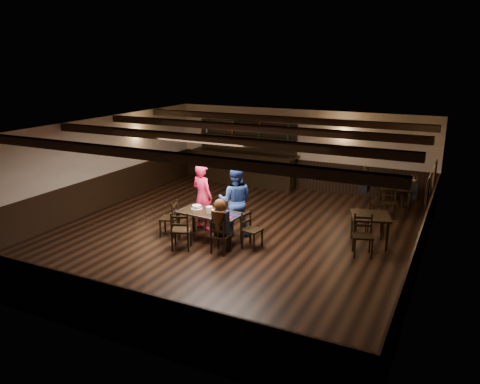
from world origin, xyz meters
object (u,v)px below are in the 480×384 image
at_px(man_blue, 235,201).
at_px(bar_counter, 245,164).
at_px(woman_pink, 202,197).
at_px(cake, 197,207).
at_px(chair_near_left, 181,228).
at_px(dining_table, 210,216).
at_px(chair_near_right, 219,234).

distance_m(man_blue, bar_counter, 5.04).
distance_m(woman_pink, cake, 0.62).
bearing_deg(chair_near_left, cake, 95.78).
bearing_deg(woman_pink, chair_near_left, 116.05).
relative_size(dining_table, chair_near_left, 1.69).
relative_size(chair_near_left, cake, 3.36).
distance_m(chair_near_left, cake, 0.92).
height_order(chair_near_left, bar_counter, bar_counter).
relative_size(man_blue, bar_counter, 0.46).
bearing_deg(cake, man_blue, 38.77).
distance_m(chair_near_right, woman_pink, 1.78).
xyz_separation_m(dining_table, chair_near_left, (-0.34, -0.77, -0.12)).
distance_m(chair_near_left, man_blue, 1.67).
distance_m(dining_table, bar_counter, 5.61).
bearing_deg(bar_counter, man_blue, -67.07).
bearing_deg(woman_pink, man_blue, -162.68).
height_order(chair_near_left, man_blue, man_blue).
bearing_deg(woman_pink, cake, 122.86).
distance_m(dining_table, man_blue, 0.82).
xyz_separation_m(dining_table, chair_near_right, (0.57, -0.58, -0.18)).
bearing_deg(dining_table, chair_near_left, -113.92).
distance_m(man_blue, cake, 0.98).
height_order(dining_table, chair_near_left, chair_near_left).
height_order(dining_table, chair_near_right, chair_near_right).
distance_m(cake, bar_counter, 5.39).
height_order(chair_near_right, woman_pink, woman_pink).
xyz_separation_m(chair_near_right, woman_pink, (-1.18, 1.27, 0.39)).
height_order(dining_table, cake, cake).
height_order(dining_table, man_blue, man_blue).
bearing_deg(dining_table, cake, 165.72).
bearing_deg(cake, bar_counter, 102.89).
xyz_separation_m(chair_near_right, man_blue, (-0.24, 1.30, 0.40)).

